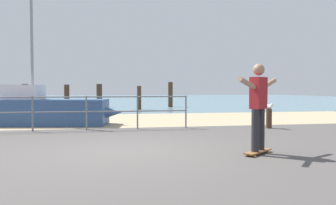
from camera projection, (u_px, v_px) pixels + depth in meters
ground_plane at (131, 162)px, 5.88m from camera, size 24.00×10.00×0.04m
beach_strip at (116, 120)px, 13.74m from camera, size 24.00×6.00×0.04m
sea_surface at (108, 99)px, 41.23m from camera, size 72.00×50.00×0.04m
railing_fence at (4, 109)px, 9.77m from camera, size 10.75×0.05×1.05m
sailboat at (46, 111)px, 11.67m from camera, size 5.06×2.13×4.65m
skateboard at (258, 152)px, 6.49m from camera, size 0.75×0.65×0.08m
skateboarder at (258, 102)px, 6.45m from camera, size 1.19×0.97×1.65m
bollard_short at (269, 119)px, 10.74m from camera, size 0.18×0.18×0.63m
seagull at (269, 106)px, 10.70m from camera, size 0.15×0.49×0.18m
groyne_post_0 at (25, 96)px, 22.48m from camera, size 0.39×0.39×1.59m
groyne_post_1 at (67, 95)px, 25.31m from camera, size 0.38×0.38×1.58m
groyne_post_2 at (99, 96)px, 23.52m from camera, size 0.39×0.39×1.60m
groyne_post_3 at (139, 98)px, 20.51m from camera, size 0.25×0.25×1.44m
groyne_post_4 at (170, 95)px, 23.36m from camera, size 0.31×0.31×1.73m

